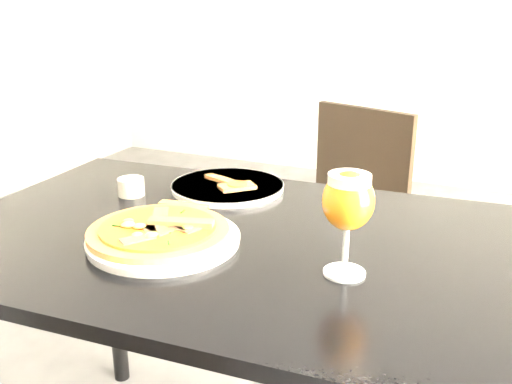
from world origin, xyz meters
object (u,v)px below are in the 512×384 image
at_px(dining_table, 224,271).
at_px(pizza, 159,230).
at_px(beer_glass, 348,202).
at_px(chair_far, 341,222).

distance_m(dining_table, pizza, 0.18).
bearing_deg(beer_glass, dining_table, 164.59).
xyz_separation_m(chair_far, beer_glass, (0.25, -0.91, 0.41)).
distance_m(pizza, beer_glass, 0.40).
relative_size(chair_far, beer_glass, 4.46).
relative_size(pizza, beer_glass, 1.49).
bearing_deg(beer_glass, pizza, -177.94).
relative_size(dining_table, chair_far, 1.44).
bearing_deg(dining_table, chair_far, 84.32).
bearing_deg(beer_glass, chair_far, 105.43).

